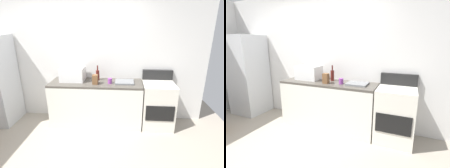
{
  "view_description": "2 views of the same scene",
  "coord_description": "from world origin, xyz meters",
  "views": [
    {
      "loc": [
        0.86,
        -2.1,
        2.01
      ],
      "look_at": [
        0.63,
        1.02,
        0.93
      ],
      "focal_mm": 28.78,
      "sensor_mm": 36.0,
      "label": 1
    },
    {
      "loc": [
        1.66,
        -1.51,
        1.58
      ],
      "look_at": [
        0.6,
        0.95,
        0.94
      ],
      "focal_mm": 26.52,
      "sensor_mm": 36.0,
      "label": 2
    }
  ],
  "objects": [
    {
      "name": "wine_bottle",
      "position": [
        0.32,
        1.34,
        1.01
      ],
      "size": [
        0.07,
        0.07,
        0.3
      ],
      "color": "#591E19",
      "rests_on": "kitchen_counter"
    },
    {
      "name": "wall_back",
      "position": [
        0.0,
        1.55,
        1.3
      ],
      "size": [
        5.0,
        0.1,
        2.6
      ],
      "primitive_type": "cube",
      "color": "silver",
      "rests_on": "ground_plane"
    },
    {
      "name": "sink_basin",
      "position": [
        0.86,
        1.22,
        0.92
      ],
      "size": [
        0.36,
        0.32,
        0.03
      ],
      "primitive_type": "cube",
      "color": "slate",
      "rests_on": "kitchen_counter"
    },
    {
      "name": "coffee_mug",
      "position": [
        0.58,
        1.15,
        0.95
      ],
      "size": [
        0.08,
        0.08,
        0.1
      ],
      "primitive_type": "cylinder",
      "color": "purple",
      "rests_on": "kitchen_counter"
    },
    {
      "name": "microwave",
      "position": [
        -0.17,
        1.27,
        1.04
      ],
      "size": [
        0.46,
        0.34,
        0.27
      ],
      "primitive_type": "cube",
      "color": "white",
      "rests_on": "kitchen_counter"
    },
    {
      "name": "knife_block",
      "position": [
        0.3,
        1.09,
        0.99
      ],
      "size": [
        0.1,
        0.1,
        0.18
      ],
      "primitive_type": "cube",
      "color": "brown",
      "rests_on": "kitchen_counter"
    },
    {
      "name": "ground_plane",
      "position": [
        0.0,
        0.0,
        0.0
      ],
      "size": [
        6.0,
        6.0,
        0.0
      ],
      "primitive_type": "plane",
      "color": "#9E9384"
    },
    {
      "name": "stove_oven",
      "position": [
        1.52,
        1.21,
        0.47
      ],
      "size": [
        0.6,
        0.61,
        1.1
      ],
      "color": "silver",
      "rests_on": "ground_plane"
    },
    {
      "name": "kitchen_counter",
      "position": [
        0.3,
        1.2,
        0.45
      ],
      "size": [
        1.8,
        0.6,
        0.9
      ],
      "color": "silver",
      "rests_on": "ground_plane"
    }
  ]
}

